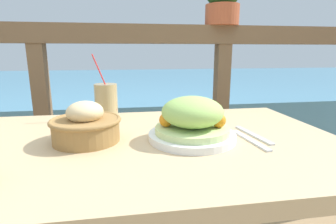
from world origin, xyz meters
The scene contains 8 objects.
patio_table centered at (0.00, 0.00, 0.63)m, with size 1.15×0.71×0.74m.
railing_fence centered at (0.00, 0.61, 0.79)m, with size 2.80×0.08×1.11m.
sea_backdrop centered at (0.00, 3.11, 0.30)m, with size 12.00×4.00×0.59m.
salad_plate centered at (0.13, -0.02, 0.79)m, with size 0.25×0.25×0.13m.
drink_glass centered at (-0.12, 0.27, 0.80)m, with size 0.08×0.08×0.24m.
bread_basket centered at (-0.16, 0.01, 0.78)m, with size 0.19×0.19×0.11m.
fork centered at (0.29, -0.06, 0.74)m, with size 0.03×0.18×0.00m.
knife centered at (0.33, -0.01, 0.74)m, with size 0.04×0.18×0.00m.
Camera 1 is at (-0.05, -0.72, 0.98)m, focal length 28.00 mm.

